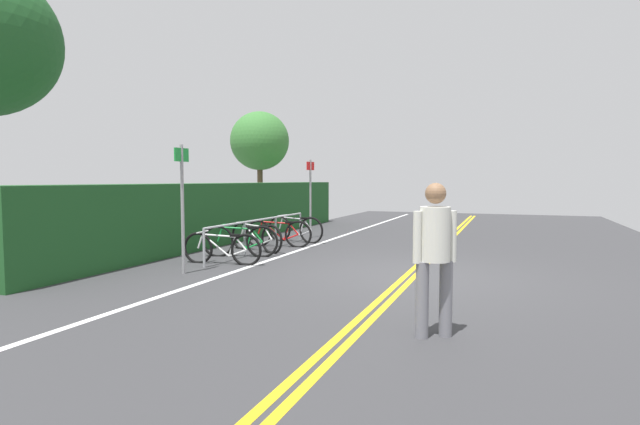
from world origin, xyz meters
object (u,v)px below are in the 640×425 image
bike_rack (261,227)px  bicycle_3 (278,233)px  sign_post_near (182,197)px  bicycle_1 (240,241)px  tree_mid (260,141)px  pedestrian (435,249)px  bicycle_4 (295,229)px  bicycle_2 (256,237)px  bicycle_0 (222,248)px  sign_post_far (310,191)px

bike_rack → bicycle_3: (0.86, -0.03, -0.25)m
sign_post_near → bicycle_1: bearing=1.6°
sign_post_near → tree_mid: tree_mid is taller
pedestrian → bicycle_3: bearing=38.9°
bicycle_4 → sign_post_near: bearing=179.7°
bicycle_3 → pedestrian: bearing=-141.1°
bicycle_2 → bicycle_4: 1.92m
bicycle_2 → bicycle_4: (1.91, -0.16, 0.02)m
bicycle_3 → bicycle_2: bearing=170.8°
bicycle_0 → pedestrian: 5.60m
sign_post_far → pedestrian: bearing=-149.4°
pedestrian → tree_mid: bearing=35.8°
bicycle_3 → bicycle_4: bicycle_4 is taller
bicycle_2 → pedestrian: (-4.94, -4.84, 0.62)m
bicycle_4 → pedestrian: 8.32m
bicycle_2 → pedestrian: size_ratio=1.02×
bicycle_2 → pedestrian: bearing=-135.5°
bicycle_1 → bicycle_4: size_ratio=0.95×
pedestrian → bicycle_0: bearing=56.1°
sign_post_near → bicycle_3: bearing=-0.2°
pedestrian → bike_rack: bearing=43.6°
bike_rack → bicycle_4: bearing=-1.3°
bike_rack → bicycle_3: bearing=-2.0°
bicycle_2 → bicycle_1: bearing=-175.2°
bicycle_3 → pedestrian: size_ratio=1.04×
bicycle_2 → sign_post_near: (-2.94, -0.13, 1.05)m
bike_rack → bicycle_4: (1.88, -0.04, -0.23)m
bicycle_1 → pedestrian: 6.30m
bicycle_4 → pedestrian: size_ratio=1.05×
bicycle_1 → tree_mid: size_ratio=0.39×
bicycle_0 → bicycle_4: bicycle_4 is taller
bicycle_1 → bicycle_3: size_ratio=0.96×
bicycle_4 → sign_post_far: size_ratio=0.77×
sign_post_near → bicycle_2: bearing=2.5°
bike_rack → sign_post_near: size_ratio=2.03×
bicycle_1 → sign_post_far: size_ratio=0.73×
tree_mid → sign_post_far: bearing=-134.0°
bicycle_3 → sign_post_far: bearing=-0.5°
bicycle_0 → sign_post_far: size_ratio=0.75×
bicycle_1 → bicycle_4: (2.78, -0.08, 0.01)m
sign_post_near → bicycle_4: bearing=-0.3°
bike_rack → bicycle_2: (-0.04, 0.11, -0.25)m
bicycle_4 → tree_mid: 6.20m
pedestrian → sign_post_far: size_ratio=0.73×
bicycle_1 → bicycle_2: bearing=4.8°
bicycle_3 → pedestrian: (-5.83, -4.70, 0.61)m
bicycle_0 → bicycle_1: size_ratio=1.03×
bicycle_0 → bicycle_2: size_ratio=1.01×
sign_post_near → bicycle_0: bearing=-4.9°
bicycle_1 → pedestrian: bearing=-130.5°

